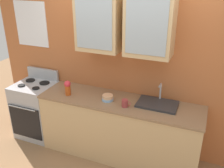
{
  "coord_description": "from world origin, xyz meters",
  "views": [
    {
      "loc": [
        1.08,
        -2.91,
        2.56
      ],
      "look_at": [
        -0.11,
        0.0,
        1.16
      ],
      "focal_mm": 40.35,
      "sensor_mm": 36.0,
      "label": 1
    }
  ],
  "objects": [
    {
      "name": "bowl_stack",
      "position": [
        -0.16,
        -0.04,
        0.96
      ],
      "size": [
        0.16,
        0.16,
        0.08
      ],
      "color": "#8CB7E0",
      "rests_on": "counter"
    },
    {
      "name": "counter",
      "position": [
        0.0,
        0.0,
        0.46
      ],
      "size": [
        2.32,
        0.63,
        0.92
      ],
      "color": "tan",
      "rests_on": "ground_plane"
    },
    {
      "name": "cup_near_sink",
      "position": [
        0.13,
        -0.12,
        0.97
      ],
      "size": [
        0.12,
        0.08,
        0.1
      ],
      "color": "#993838",
      "rests_on": "counter"
    },
    {
      "name": "sink_faucet",
      "position": [
        0.52,
        0.09,
        0.94
      ],
      "size": [
        0.54,
        0.36,
        0.27
      ],
      "color": "#2D2D30",
      "rests_on": "counter"
    },
    {
      "name": "vase",
      "position": [
        -0.76,
        -0.1,
        1.04
      ],
      "size": [
        0.09,
        0.09,
        0.22
      ],
      "color": "#BF4C19",
      "rests_on": "counter"
    },
    {
      "name": "stove_range",
      "position": [
        -1.47,
        0.0,
        0.47
      ],
      "size": [
        0.62,
        0.63,
        1.1
      ],
      "color": "#ADAFB5",
      "rests_on": "ground_plane"
    },
    {
      "name": "ground_plane",
      "position": [
        0.0,
        0.0,
        0.0
      ],
      "size": [
        10.0,
        10.0,
        0.0
      ],
      "primitive_type": "plane",
      "color": "#936B47"
    },
    {
      "name": "back_wall_unit",
      "position": [
        -0.0,
        0.31,
        1.53
      ],
      "size": [
        4.38,
        0.47,
        2.78
      ],
      "color": "#B76638",
      "rests_on": "ground_plane"
    }
  ]
}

